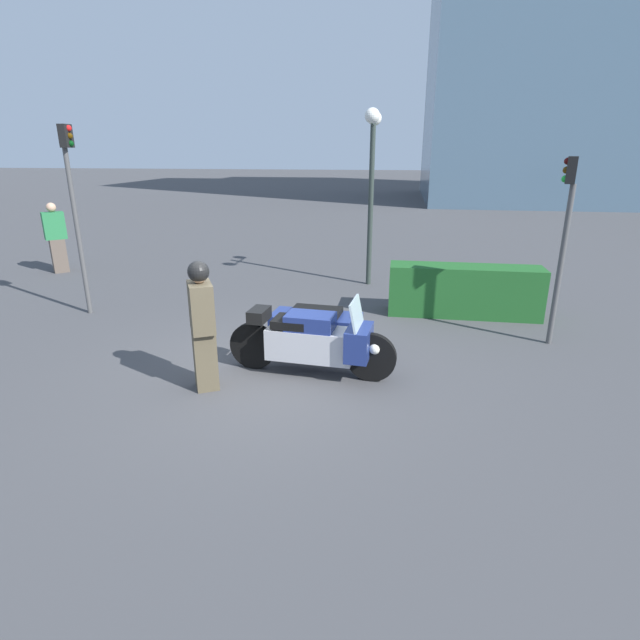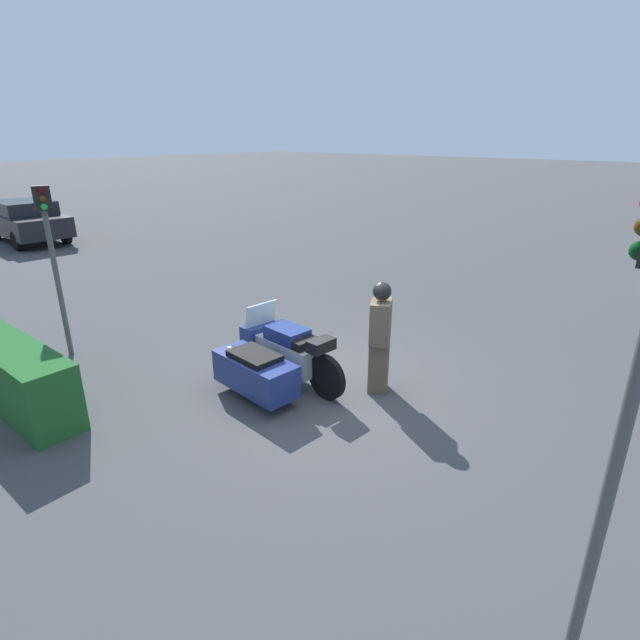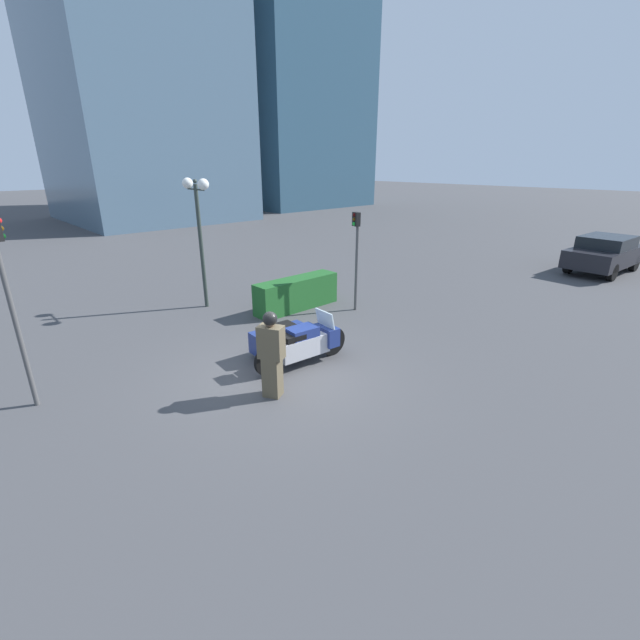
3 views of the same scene
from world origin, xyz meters
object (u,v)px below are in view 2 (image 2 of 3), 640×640
(officer_rider, at_px, (380,335))
(parked_car_background, at_px, (27,220))
(hedge_bush_curbside, at_px, (14,375))
(traffic_light_far, at_px, (625,401))
(police_motorcycle, at_px, (268,359))
(traffic_light_near, at_px, (51,246))

(officer_rider, relative_size, parked_car_background, 0.42)
(officer_rider, bearing_deg, parked_car_background, -32.15)
(hedge_bush_curbside, distance_m, traffic_light_far, 7.63)
(police_motorcycle, distance_m, officer_rider, 1.79)
(parked_car_background, bearing_deg, officer_rider, 179.24)
(police_motorcycle, bearing_deg, traffic_light_near, 26.98)
(police_motorcycle, distance_m, parked_car_background, 15.12)
(traffic_light_near, xyz_separation_m, traffic_light_far, (-8.59, 0.32, 0.31))
(traffic_light_far, xyz_separation_m, parked_car_background, (19.87, -4.07, -1.51))
(parked_car_background, bearing_deg, traffic_light_near, 165.28)
(hedge_bush_curbside, height_order, parked_car_background, parked_car_background)
(officer_rider, relative_size, hedge_bush_curbside, 0.61)
(hedge_bush_curbside, relative_size, traffic_light_far, 0.82)
(traffic_light_far, bearing_deg, parked_car_background, -16.22)
(hedge_bush_curbside, bearing_deg, parked_car_background, -22.08)
(traffic_light_near, xyz_separation_m, parked_car_background, (11.28, -3.75, -1.20))
(officer_rider, distance_m, traffic_light_far, 4.71)
(traffic_light_far, bearing_deg, hedge_bush_curbside, 3.21)
(traffic_light_near, bearing_deg, traffic_light_far, 14.17)
(hedge_bush_curbside, bearing_deg, officer_rider, -135.04)
(police_motorcycle, xyz_separation_m, traffic_light_near, (3.66, 1.47, 1.53))
(police_motorcycle, distance_m, hedge_bush_curbside, 3.70)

